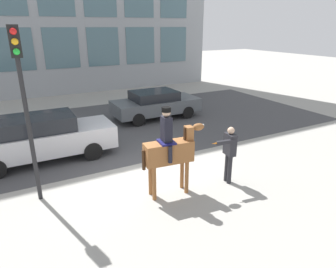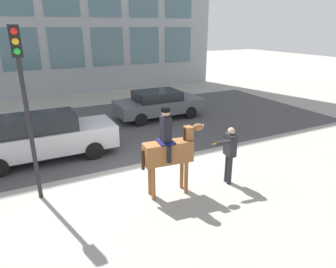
% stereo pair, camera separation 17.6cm
% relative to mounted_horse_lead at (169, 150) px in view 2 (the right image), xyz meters
% --- Properties ---
extents(ground_plane, '(80.00, 80.00, 0.00)m').
position_rel_mounted_horse_lead_xyz_m(ground_plane, '(-0.12, 1.65, -1.32)').
color(ground_plane, '#9E9B93').
extents(road_surface, '(21.93, 8.50, 0.01)m').
position_rel_mounted_horse_lead_xyz_m(road_surface, '(-0.12, 6.40, -1.31)').
color(road_surface, '#444447').
rests_on(road_surface, ground_plane).
extents(mounted_horse_lead, '(1.78, 0.65, 2.48)m').
position_rel_mounted_horse_lead_xyz_m(mounted_horse_lead, '(0.00, 0.00, 0.00)').
color(mounted_horse_lead, brown).
rests_on(mounted_horse_lead, ground_plane).
extents(pedestrian_bystander, '(0.87, 0.44, 1.73)m').
position_rel_mounted_horse_lead_xyz_m(pedestrian_bystander, '(1.81, -0.25, -0.30)').
color(pedestrian_bystander, '#232328').
rests_on(pedestrian_bystander, ground_plane).
extents(street_car_near_lane, '(4.79, 1.78, 1.59)m').
position_rel_mounted_horse_lead_xyz_m(street_car_near_lane, '(-2.81, 4.01, -0.49)').
color(street_car_near_lane, '#B7B7BC').
rests_on(street_car_near_lane, ground_plane).
extents(street_car_far_lane, '(4.33, 1.93, 1.37)m').
position_rel_mounted_horse_lead_xyz_m(street_car_far_lane, '(2.85, 6.78, -0.59)').
color(street_car_far_lane, '#51565B').
rests_on(street_car_far_lane, ground_plane).
extents(traffic_light, '(0.24, 0.29, 4.43)m').
position_rel_mounted_horse_lead_xyz_m(traffic_light, '(-3.23, 1.38, 1.63)').
color(traffic_light, black).
rests_on(traffic_light, ground_plane).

